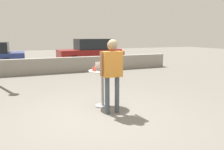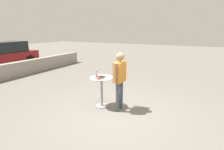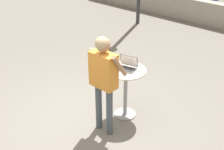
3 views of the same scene
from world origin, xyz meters
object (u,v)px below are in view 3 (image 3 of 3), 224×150
Objects in this scene: cafe_table at (126,84)px; standing_person at (103,73)px; laptop at (127,66)px; coffee_mug at (114,64)px.

standing_person is at bearing -87.98° from cafe_table.
standing_person is at bearing -87.08° from laptop.
laptop is at bearing 92.92° from standing_person.
laptop is 0.65m from standing_person.
coffee_mug is at bearing -159.62° from laptop.
cafe_table is at bearing -74.01° from laptop.
cafe_table is at bearing 92.02° from standing_person.
standing_person is (0.26, -0.55, 0.13)m from coffee_mug.
coffee_mug is 0.08× the size of standing_person.
laptop is at bearing 105.99° from cafe_table.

